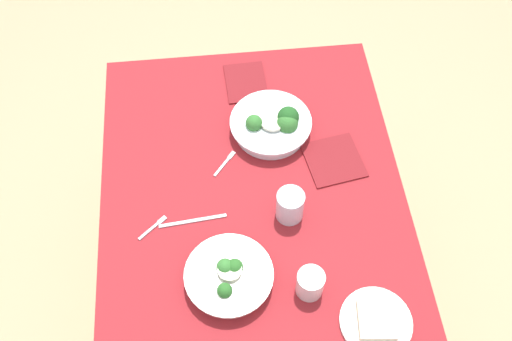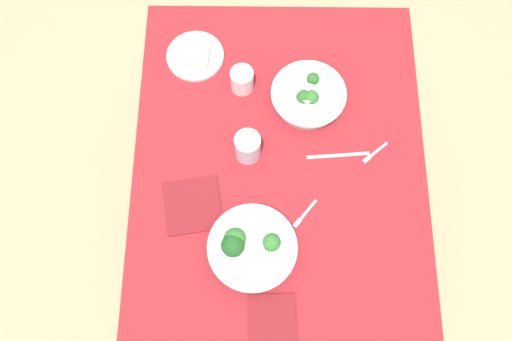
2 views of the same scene
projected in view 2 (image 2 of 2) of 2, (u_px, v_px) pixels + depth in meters
name	position (u px, v px, depth m)	size (l,w,h in m)	color
ground_plane	(272.00, 233.00, 2.42)	(6.00, 6.00, 0.00)	tan
dining_table	(278.00, 185.00, 1.82)	(1.20, 0.89, 0.78)	maroon
broccoli_bowl_far	(250.00, 247.00, 1.58)	(0.26, 0.26, 0.10)	white
broccoli_bowl_near	(308.00, 96.00, 1.75)	(0.24, 0.24, 0.07)	silver
bread_side_plate	(195.00, 55.00, 1.82)	(0.19, 0.19, 0.03)	silver
water_glass_center	(248.00, 147.00, 1.67)	(0.08, 0.08, 0.10)	silver
water_glass_side	(242.00, 80.00, 1.76)	(0.07, 0.07, 0.08)	silver
fork_by_far_bowl	(304.00, 215.00, 1.64)	(0.09, 0.07, 0.00)	#B7B7BC
fork_by_near_bowl	(374.00, 153.00, 1.71)	(0.07, 0.08, 0.00)	#B7B7BC
table_knife_left	(338.00, 155.00, 1.71)	(0.20, 0.01, 0.00)	#B7B7BC
napkin_folded_upper	(273.00, 325.00, 1.53)	(0.17, 0.13, 0.01)	maroon
napkin_folded_lower	(193.00, 205.00, 1.65)	(0.17, 0.16, 0.01)	maroon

